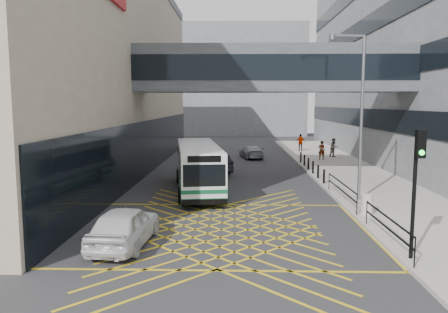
# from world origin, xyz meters

# --- Properties ---
(ground) EXTENTS (120.00, 120.00, 0.00)m
(ground) POSITION_xyz_m (0.00, 0.00, 0.00)
(ground) COLOR #333335
(building_far) EXTENTS (28.00, 16.00, 18.00)m
(building_far) POSITION_xyz_m (-2.00, 60.00, 9.00)
(building_far) COLOR slate
(building_far) RESTS_ON ground
(skybridge) EXTENTS (20.00, 4.10, 3.00)m
(skybridge) POSITION_xyz_m (3.00, 12.00, 7.50)
(skybridge) COLOR #484D52
(skybridge) RESTS_ON ground
(pavement) EXTENTS (6.00, 54.00, 0.16)m
(pavement) POSITION_xyz_m (9.00, 15.00, 0.08)
(pavement) COLOR #ADA89F
(pavement) RESTS_ON ground
(box_junction) EXTENTS (12.00, 9.00, 0.01)m
(box_junction) POSITION_xyz_m (0.00, 0.00, 0.00)
(box_junction) COLOR gold
(box_junction) RESTS_ON ground
(bus) EXTENTS (3.75, 10.26, 2.81)m
(bus) POSITION_xyz_m (-1.67, 8.20, 1.51)
(bus) COLOR silver
(bus) RESTS_ON ground
(car_white) EXTENTS (2.32, 4.94, 1.53)m
(car_white) POSITION_xyz_m (-3.50, -2.15, 0.76)
(car_white) COLOR silver
(car_white) RESTS_ON ground
(car_dark) EXTENTS (3.45, 5.22, 1.52)m
(car_dark) POSITION_xyz_m (-1.08, 15.34, 0.76)
(car_dark) COLOR black
(car_dark) RESTS_ON ground
(car_silver) EXTENTS (2.51, 4.44, 1.30)m
(car_silver) POSITION_xyz_m (2.10, 24.12, 0.65)
(car_silver) COLOR #9A9CA2
(car_silver) RESTS_ON ground
(traffic_light) EXTENTS (0.32, 0.50, 4.27)m
(traffic_light) POSITION_xyz_m (6.40, -3.76, 2.94)
(traffic_light) COLOR black
(traffic_light) RESTS_ON pavement
(street_lamp) EXTENTS (1.95, 0.49, 8.57)m
(street_lamp) POSITION_xyz_m (6.96, 5.29, 5.04)
(street_lamp) COLOR slate
(street_lamp) RESTS_ON pavement
(litter_bin) EXTENTS (0.54, 0.54, 0.93)m
(litter_bin) POSITION_xyz_m (6.65, 2.15, 0.63)
(litter_bin) COLOR #ADA89E
(litter_bin) RESTS_ON pavement
(kerb_railings) EXTENTS (0.05, 12.54, 1.00)m
(kerb_railings) POSITION_xyz_m (6.15, 1.78, 0.88)
(kerb_railings) COLOR black
(kerb_railings) RESTS_ON pavement
(bollards) EXTENTS (0.14, 10.14, 0.90)m
(bollards) POSITION_xyz_m (6.25, 15.00, 0.61)
(bollards) COLOR black
(bollards) RESTS_ON pavement
(pedestrian_a) EXTENTS (0.68, 0.49, 1.71)m
(pedestrian_a) POSITION_xyz_m (8.41, 21.96, 1.01)
(pedestrian_a) COLOR gray
(pedestrian_a) RESTS_ON pavement
(pedestrian_b) EXTENTS (1.01, 0.86, 1.79)m
(pedestrian_b) POSITION_xyz_m (9.95, 23.83, 1.06)
(pedestrian_b) COLOR gray
(pedestrian_b) RESTS_ON pavement
(pedestrian_c) EXTENTS (1.17, 0.80, 1.80)m
(pedestrian_c) POSITION_xyz_m (7.61, 29.32, 1.06)
(pedestrian_c) COLOR gray
(pedestrian_c) RESTS_ON pavement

